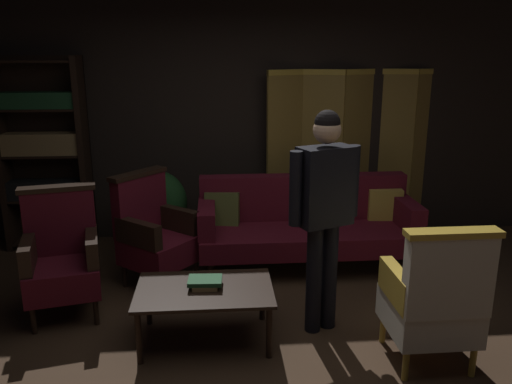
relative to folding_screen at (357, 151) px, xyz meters
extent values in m
plane|color=#3D2819|center=(-1.28, -2.33, -0.99)|extent=(10.00, 10.00, 0.00)
cube|color=black|center=(-1.28, 0.12, 0.41)|extent=(7.20, 0.10, 2.80)
cube|color=olive|center=(-0.85, -0.08, -0.04)|extent=(0.42, 0.23, 1.90)
cube|color=gold|center=(-0.85, -0.08, 0.88)|extent=(0.43, 0.24, 0.06)
cube|color=olive|center=(-0.42, -0.05, -0.04)|extent=(0.45, 0.17, 1.90)
cube|color=gold|center=(-0.42, -0.05, 0.88)|extent=(0.45, 0.18, 0.06)
cube|color=olive|center=(0.00, -0.01, -0.04)|extent=(0.42, 0.25, 1.90)
cube|color=gold|center=(0.00, -0.01, 0.88)|extent=(0.42, 0.25, 0.06)
cube|color=olive|center=(0.42, 0.04, -0.04)|extent=(0.45, 0.14, 1.90)
cube|color=gold|center=(0.42, 0.04, 0.88)|extent=(0.45, 0.15, 0.06)
cube|color=olive|center=(0.85, 0.09, -0.04)|extent=(0.42, 0.23, 1.90)
cube|color=gold|center=(0.85, 0.09, 0.88)|extent=(0.43, 0.24, 0.06)
cube|color=black|center=(-3.85, -0.15, 0.04)|extent=(0.06, 0.32, 2.05)
cube|color=black|center=(-3.01, -0.15, 0.04)|extent=(0.06, 0.32, 2.05)
cube|color=black|center=(-3.43, 0.00, 0.04)|extent=(0.90, 0.02, 2.05)
cube|color=black|center=(-3.43, -0.15, -0.93)|extent=(0.86, 0.30, 0.02)
cube|color=black|center=(-3.43, -0.15, -0.44)|extent=(0.86, 0.30, 0.02)
cube|color=black|center=(-3.43, -0.17, -0.33)|extent=(0.78, 0.22, 0.20)
cube|color=black|center=(-3.43, -0.15, 0.04)|extent=(0.86, 0.30, 0.02)
cube|color=#9E7A47|center=(-3.43, -0.17, 0.16)|extent=(0.78, 0.22, 0.23)
cube|color=black|center=(-3.43, -0.15, 0.52)|extent=(0.86, 0.30, 0.02)
cube|color=#1E4C28|center=(-3.43, -0.17, 0.62)|extent=(0.78, 0.22, 0.17)
cube|color=black|center=(-3.43, -0.15, 1.00)|extent=(0.86, 0.30, 0.02)
cylinder|color=black|center=(-1.68, -1.28, -0.88)|extent=(0.07, 0.07, 0.22)
cylinder|color=black|center=(0.22, -1.28, -0.88)|extent=(0.07, 0.07, 0.22)
cylinder|color=black|center=(-1.68, -0.68, -0.88)|extent=(0.07, 0.07, 0.22)
cylinder|color=black|center=(0.22, -0.68, -0.88)|extent=(0.07, 0.07, 0.22)
cube|color=#4C0F19|center=(-0.73, -0.98, -0.67)|extent=(2.10, 0.76, 0.20)
cube|color=#4C0F19|center=(-0.73, -0.67, -0.34)|extent=(2.10, 0.18, 0.46)
cube|color=#4C0F19|center=(-1.71, -0.98, -0.44)|extent=(0.16, 0.68, 0.26)
cube|color=#4C0F19|center=(0.25, -0.98, -0.44)|extent=(0.16, 0.68, 0.26)
cube|color=#4C5123|center=(-1.56, -0.78, -0.42)|extent=(0.36, 0.21, 0.35)
cube|color=#B79338|center=(0.10, -0.78, -0.42)|extent=(0.35, 0.14, 0.34)
cylinder|color=black|center=(-2.17, -2.50, -0.79)|extent=(0.04, 0.04, 0.39)
cylinder|color=black|center=(-1.27, -2.50, -0.79)|extent=(0.04, 0.04, 0.39)
cylinder|color=black|center=(-2.17, -1.96, -0.79)|extent=(0.04, 0.04, 0.39)
cylinder|color=black|center=(-1.27, -1.96, -0.79)|extent=(0.04, 0.04, 0.39)
cube|color=black|center=(-1.72, -2.23, -0.58)|extent=(1.00, 0.64, 0.03)
cylinder|color=gold|center=(0.06, -2.36, -0.88)|extent=(0.04, 0.04, 0.22)
cylinder|color=gold|center=(-0.40, -2.37, -0.88)|extent=(0.04, 0.04, 0.22)
cylinder|color=gold|center=(0.06, -2.82, -0.88)|extent=(0.04, 0.04, 0.22)
cylinder|color=gold|center=(-0.40, -2.83, -0.88)|extent=(0.04, 0.04, 0.22)
cube|color=beige|center=(-0.17, -2.60, -0.65)|extent=(0.57, 0.57, 0.24)
cube|color=beige|center=(-0.17, -2.83, -0.26)|extent=(0.56, 0.13, 0.54)
cube|color=gold|center=(-0.17, -2.83, 0.03)|extent=(0.60, 0.14, 0.04)
cube|color=gold|center=(0.07, -2.59, -0.42)|extent=(0.09, 0.50, 0.22)
cube|color=gold|center=(-0.41, -2.60, -0.42)|extent=(0.09, 0.50, 0.22)
cylinder|color=black|center=(-3.03, -2.04, -0.88)|extent=(0.04, 0.04, 0.22)
cylinder|color=black|center=(-2.58, -1.94, -0.88)|extent=(0.04, 0.04, 0.22)
cylinder|color=black|center=(-3.13, -1.59, -0.88)|extent=(0.04, 0.04, 0.22)
cylinder|color=black|center=(-2.68, -1.49, -0.88)|extent=(0.04, 0.04, 0.22)
cube|color=#4C0F19|center=(-2.86, -1.77, -0.65)|extent=(0.67, 0.67, 0.24)
cube|color=#4C0F19|center=(-2.91, -1.54, -0.26)|extent=(0.57, 0.24, 0.54)
cube|color=black|center=(-2.91, -1.54, 0.03)|extent=(0.61, 0.26, 0.04)
cube|color=black|center=(-3.09, -1.82, -0.42)|extent=(0.20, 0.51, 0.22)
cube|color=black|center=(-2.62, -1.71, -0.42)|extent=(0.20, 0.51, 0.22)
cylinder|color=black|center=(-2.12, -1.57, -0.88)|extent=(0.04, 0.04, 0.22)
cylinder|color=black|center=(-1.82, -1.22, -0.88)|extent=(0.04, 0.04, 0.22)
cylinder|color=black|center=(-2.47, -1.27, -0.88)|extent=(0.04, 0.04, 0.22)
cylinder|color=black|center=(-2.17, -0.92, -0.88)|extent=(0.04, 0.04, 0.22)
cube|color=#4C0F19|center=(-2.14, -1.24, -0.65)|extent=(0.79, 0.79, 0.24)
cube|color=#4C0F19|center=(-2.32, -1.09, -0.26)|extent=(0.45, 0.51, 0.54)
cube|color=black|center=(-2.32, -1.09, 0.03)|extent=(0.49, 0.54, 0.04)
cube|color=black|center=(-2.30, -1.43, -0.42)|extent=(0.44, 0.39, 0.22)
cube|color=black|center=(-1.99, -1.06, -0.42)|extent=(0.44, 0.39, 0.22)
cylinder|color=black|center=(-0.76, -2.11, -0.56)|extent=(0.12, 0.12, 0.86)
cylinder|color=black|center=(-0.89, -2.16, -0.56)|extent=(0.12, 0.12, 0.86)
cube|color=maroon|center=(-0.83, -2.13, -0.09)|extent=(0.36, 0.27, 0.09)
cube|color=black|center=(-0.83, -2.13, 0.16)|extent=(0.45, 0.35, 0.58)
cube|color=white|center=(-0.87, -2.03, 0.19)|extent=(0.13, 0.06, 0.41)
cube|color=maroon|center=(-0.87, -2.03, 0.42)|extent=(0.09, 0.05, 0.04)
cylinder|color=black|center=(-0.60, -2.04, 0.17)|extent=(0.09, 0.09, 0.54)
cylinder|color=black|center=(-1.06, -2.23, 0.17)|extent=(0.09, 0.09, 0.54)
sphere|color=tan|center=(-0.83, -2.13, 0.57)|extent=(0.20, 0.20, 0.20)
sphere|color=black|center=(-0.83, -2.13, 0.62)|extent=(0.18, 0.18, 0.18)
cylinder|color=brown|center=(-2.22, -0.45, -0.85)|extent=(0.28, 0.28, 0.28)
ellipsoid|color=#193D19|center=(-2.22, -0.45, -0.44)|extent=(0.60, 0.60, 0.69)
cube|color=#9E7A47|center=(-1.71, -2.20, -0.55)|extent=(0.19, 0.18, 0.03)
cube|color=#1E4C28|center=(-1.71, -2.20, -0.52)|extent=(0.26, 0.19, 0.03)
camera|label=1|loc=(-1.61, -5.70, 1.12)|focal=36.23mm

